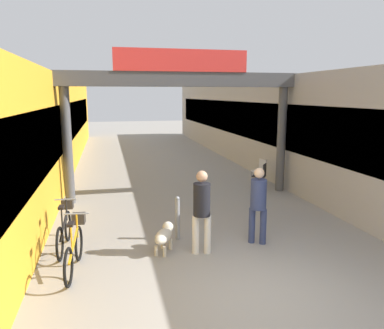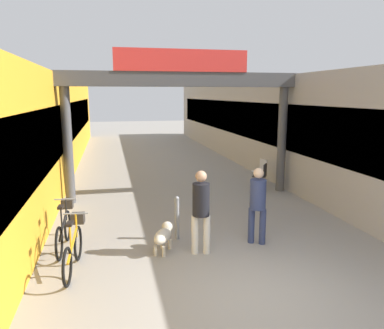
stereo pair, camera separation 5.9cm
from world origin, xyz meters
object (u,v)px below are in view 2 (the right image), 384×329
object	(u,v)px
bicycle_black_second	(64,228)
bollard_post_metal	(177,217)
pedestrian_with_dog	(201,207)
cafe_chair_aluminium_farther	(261,169)
pedestrian_companion	(258,201)
cafe_chair_black_nearer	(262,174)
bicycle_orange_nearest	(74,246)
dog_on_leash	(164,235)

from	to	relation	value
bicycle_black_second	bollard_post_metal	size ratio (longest dim) A/B	1.73
pedestrian_with_dog	cafe_chair_aluminium_farther	bearing A→B (deg)	56.62
pedestrian_companion	bollard_post_metal	bearing A→B (deg)	159.19
bicycle_black_second	cafe_chair_aluminium_farther	distance (m)	7.65
cafe_chair_black_nearer	pedestrian_with_dog	bearing A→B (deg)	-125.37
pedestrian_with_dog	bicycle_orange_nearest	distance (m)	2.50
bicycle_orange_nearest	bicycle_black_second	world-z (taller)	same
dog_on_leash	cafe_chair_aluminium_farther	xyz separation A→B (m)	(4.23, 5.07, 0.19)
cafe_chair_black_nearer	bicycle_black_second	bearing A→B (deg)	-148.52
bicycle_black_second	bollard_post_metal	xyz separation A→B (m)	(2.39, -0.03, 0.06)
pedestrian_with_dog	bicycle_black_second	world-z (taller)	pedestrian_with_dog
bicycle_orange_nearest	cafe_chair_aluminium_farther	bearing A→B (deg)	42.81
pedestrian_companion	bicycle_black_second	xyz separation A→B (m)	(-4.02, 0.65, -0.51)
pedestrian_companion	cafe_chair_black_nearer	xyz separation A→B (m)	(1.91, 4.28, -0.41)
dog_on_leash	bicycle_black_second	bearing A→B (deg)	162.44
cafe_chair_black_nearer	bicycle_orange_nearest	bearing A→B (deg)	-140.21
pedestrian_companion	dog_on_leash	xyz separation A→B (m)	(-2.02, 0.02, -0.60)
bicycle_black_second	cafe_chair_black_nearer	size ratio (longest dim) A/B	1.90
pedestrian_companion	bollard_post_metal	world-z (taller)	pedestrian_companion
bicycle_black_second	bollard_post_metal	world-z (taller)	bicycle_black_second
bollard_post_metal	cafe_chair_aluminium_farther	xyz separation A→B (m)	(3.84, 4.46, 0.04)
pedestrian_with_dog	bicycle_black_second	distance (m)	2.91
pedestrian_with_dog	pedestrian_companion	xyz separation A→B (m)	(1.30, 0.24, -0.03)
dog_on_leash	cafe_chair_black_nearer	bearing A→B (deg)	47.33
pedestrian_companion	cafe_chair_aluminium_farther	xyz separation A→B (m)	(2.21, 5.08, -0.41)
pedestrian_companion	bollard_post_metal	size ratio (longest dim) A/B	1.70
dog_on_leash	bicycle_black_second	size ratio (longest dim) A/B	0.46
pedestrian_companion	bicycle_orange_nearest	world-z (taller)	pedestrian_companion
cafe_chair_black_nearer	pedestrian_companion	bearing A→B (deg)	-114.06
pedestrian_companion	cafe_chair_aluminium_farther	distance (m)	5.56
bicycle_black_second	cafe_chair_black_nearer	world-z (taller)	bicycle_black_second
pedestrian_with_dog	pedestrian_companion	size ratio (longest dim) A/B	1.03
bollard_post_metal	dog_on_leash	bearing A→B (deg)	-122.64
pedestrian_with_dog	dog_on_leash	distance (m)	0.99
bicycle_orange_nearest	bollard_post_metal	xyz separation A→B (m)	(2.10, 1.04, 0.06)
pedestrian_companion	cafe_chair_black_nearer	distance (m)	4.71
pedestrian_with_dog	cafe_chair_black_nearer	distance (m)	5.56
pedestrian_companion	cafe_chair_black_nearer	size ratio (longest dim) A/B	1.86
pedestrian_with_dog	cafe_chair_aluminium_farther	xyz separation A→B (m)	(3.51, 5.33, -0.44)
bicycle_black_second	bollard_post_metal	bearing A→B (deg)	-0.70
cafe_chair_aluminium_farther	pedestrian_companion	bearing A→B (deg)	-113.49
dog_on_leash	cafe_chair_aluminium_farther	world-z (taller)	cafe_chair_aluminium_farther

